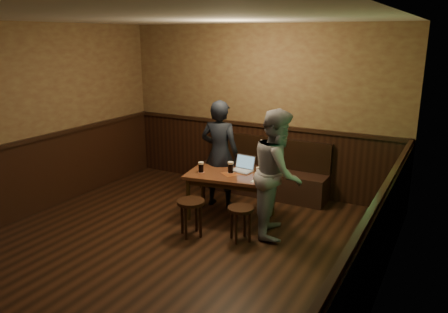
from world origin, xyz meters
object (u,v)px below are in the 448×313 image
stool_left (191,208)px  person_grey (278,173)px  pint_left (201,167)px  person_suit (220,154)px  pint_right (258,172)px  bench (263,176)px  pub_table (231,180)px  stool_right (241,214)px  pint_mid (231,167)px  laptop (243,167)px

stool_left → person_grey: (0.96, 0.64, 0.45)m
pint_left → person_suit: bearing=85.7°
person_suit → pint_right: bearing=153.7°
pint_left → bench: bearing=72.4°
pub_table → pint_right: 0.44m
pub_table → stool_left: pub_table is taller
person_suit → person_grey: (1.16, -0.50, 0.01)m
bench → person_suit: size_ratio=1.31×
pub_table → person_grey: (0.78, -0.15, 0.27)m
stool_left → stool_right: (0.65, 0.19, -0.03)m
pub_table → stool_left: 0.83m
stool_right → pint_left: size_ratio=2.93×
pint_mid → laptop: 0.22m
pub_table → person_suit: 0.58m
pint_mid → person_grey: size_ratio=0.10×
pub_table → stool_right: (0.46, -0.60, -0.22)m
pub_table → bench: bearing=80.3°
pint_left → stool_right: bearing=-27.5°
pint_right → person_suit: 0.84m
stool_left → person_suit: bearing=99.8°
pub_table → pint_mid: bearing=118.5°
pint_mid → pint_right: pint_mid is taller
pint_right → laptop: laptop is taller
pint_right → bench: bearing=109.8°
bench → pub_table: (0.00, -1.18, 0.28)m
stool_left → pint_left: (-0.23, 0.64, 0.36)m
bench → pint_mid: 1.23m
bench → pint_left: bearing=-107.6°
pub_table → pint_left: pint_left is taller
person_suit → bench: bearing=-121.3°
stool_right → laptop: size_ratio=1.36×
laptop → person_grey: (0.70, -0.38, 0.12)m
stool_left → pint_right: (0.59, 0.86, 0.35)m
pint_right → person_grey: bearing=-30.3°
pub_table → stool_left: (-0.19, -0.79, -0.19)m
bench → person_grey: bearing=-59.7°
pint_mid → person_suit: bearing=138.5°
stool_right → pint_right: size_ratio=3.23×
pint_right → person_suit: person_suit is taller
stool_right → person_suit: 1.36m
stool_right → laptop: bearing=114.5°
stool_left → person_suit: 1.24m
stool_left → bench: bearing=84.6°
stool_left → person_grey: bearing=33.4°
stool_right → pub_table: bearing=127.3°
person_grey → pint_left: bearing=71.6°
bench → pint_right: bench is taller
pint_mid → pint_right: 0.43m
pint_right → stool_right: bearing=-85.0°
person_suit → pint_left: bearing=79.3°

